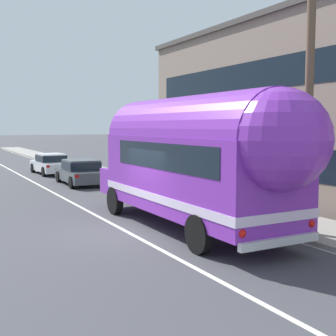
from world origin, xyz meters
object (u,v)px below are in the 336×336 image
Objects in this scene: utility_pole at (309,82)px; painted_bus at (198,156)px; car_second at (51,163)px; car_lead at (81,171)px.

utility_pole reaches higher than painted_bus.
car_second is (-2.28, 20.66, -3.69)m from utility_pole.
car_second is at bearing 96.31° from utility_pole.
car_lead is 1.00× the size of car_second.
painted_bus is 18.70m from car_second.
utility_pole is 15.09m from car_lead.
car_lead is 6.19m from car_second.
painted_bus reaches higher than car_lead.
painted_bus is 2.33× the size of car_lead.
utility_pole reaches higher than car_lead.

